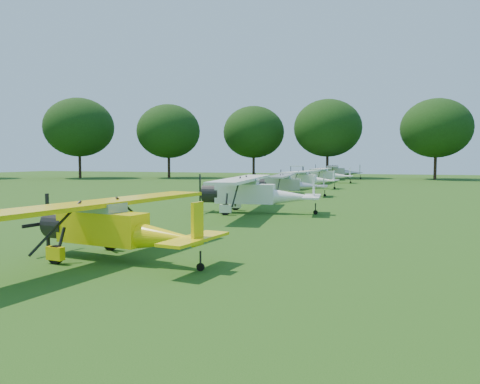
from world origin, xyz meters
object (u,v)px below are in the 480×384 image
at_px(aircraft_3, 254,191).
at_px(aircraft_7, 337,170).
at_px(aircraft_4, 288,183).
at_px(golf_cart, 296,175).
at_px(aircraft_2, 114,223).
at_px(aircraft_6, 326,174).
at_px(aircraft_5, 306,177).

height_order(aircraft_3, aircraft_7, aircraft_7).
height_order(aircraft_4, golf_cart, golf_cart).
height_order(aircraft_2, golf_cart, golf_cart).
xyz_separation_m(aircraft_6, golf_cart, (-6.11, 10.50, -0.50)).
bearing_deg(aircraft_2, golf_cart, 104.55).
xyz_separation_m(aircraft_2, golf_cart, (-7.16, 59.69, -0.44)).
distance_m(aircraft_3, aircraft_7, 48.36).
xyz_separation_m(aircraft_4, aircraft_6, (-0.39, 23.21, 0.07)).
bearing_deg(aircraft_3, aircraft_6, 84.93).
height_order(aircraft_7, golf_cart, aircraft_7).
bearing_deg(aircraft_3, golf_cart, 91.90).
xyz_separation_m(aircraft_2, aircraft_5, (-1.27, 36.92, 0.01)).
height_order(aircraft_2, aircraft_3, aircraft_3).
height_order(aircraft_2, aircraft_7, aircraft_7).
relative_size(aircraft_3, aircraft_6, 1.09).
bearing_deg(aircraft_7, aircraft_6, -95.79).
xyz_separation_m(aircraft_7, golf_cart, (-5.99, -1.89, -0.64)).
height_order(aircraft_5, aircraft_7, aircraft_7).
bearing_deg(aircraft_4, aircraft_7, 84.34).
height_order(aircraft_2, aircraft_5, aircraft_5).
bearing_deg(golf_cart, aircraft_5, -89.84).
bearing_deg(aircraft_3, aircraft_4, 87.14).
bearing_deg(aircraft_4, aircraft_3, -92.10).
bearing_deg(aircraft_5, aircraft_3, -79.54).
distance_m(aircraft_5, golf_cart, 23.52).
bearing_deg(golf_cart, aircraft_4, -93.42).
distance_m(aircraft_7, golf_cart, 6.31).
height_order(aircraft_6, golf_cart, golf_cart).
xyz_separation_m(aircraft_4, aircraft_5, (-0.61, 10.94, 0.02)).
relative_size(aircraft_2, aircraft_3, 0.88).
height_order(aircraft_4, aircraft_5, aircraft_5).
distance_m(aircraft_3, aircraft_6, 35.97).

